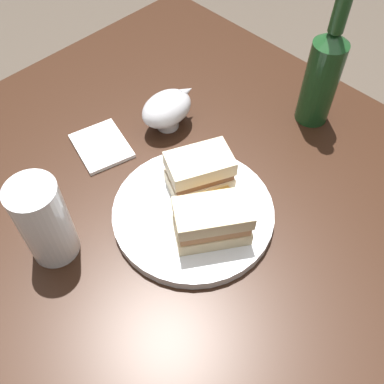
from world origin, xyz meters
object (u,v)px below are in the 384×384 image
napkin (101,146)px  gravy_boat (167,108)px  pint_glass (46,225)px  cider_bottle (323,74)px  plate (193,213)px  sandwich_half_right (199,172)px  sandwich_half_left (212,221)px

napkin → gravy_boat: bearing=-109.4°
pint_glass → napkin: (0.12, -0.18, -0.06)m
cider_bottle → gravy_boat: bearing=50.1°
plate → sandwich_half_right: (0.03, -0.04, 0.04)m
sandwich_half_left → napkin: bearing=0.2°
sandwich_half_left → cider_bottle: cider_bottle is taller
sandwich_half_left → pint_glass: size_ratio=0.86×
plate → napkin: size_ratio=2.43×
sandwich_half_right → gravy_boat: 0.17m
plate → napkin: bearing=3.2°
pint_glass → gravy_boat: 0.32m
plate → napkin: plate is taller
gravy_boat → sandwich_half_right: bearing=155.3°
gravy_boat → napkin: 0.14m
sandwich_half_left → pint_glass: pint_glass is taller
plate → gravy_boat: gravy_boat is taller
sandwich_half_right → gravy_boat: (0.16, -0.07, -0.01)m
sandwich_half_left → sandwich_half_right: size_ratio=1.06×
sandwich_half_left → sandwich_half_right: (0.08, -0.06, -0.00)m
gravy_boat → cider_bottle: size_ratio=0.44×
plate → napkin: (0.23, 0.01, -0.00)m
sandwich_half_left → pint_glass: bearing=48.9°
cider_bottle → napkin: 0.43m
sandwich_half_left → gravy_boat: size_ratio=1.10×
pint_glass → gravy_boat: (0.08, -0.31, -0.02)m
sandwich_half_right → napkin: size_ratio=1.12×
plate → sandwich_half_right: 0.07m
sandwich_half_right → cider_bottle: (-0.03, -0.29, 0.05)m
plate → sandwich_half_left: 0.07m
sandwich_half_left → cider_bottle: bearing=-80.8°
plate → sandwich_half_right: sandwich_half_right is taller
sandwich_half_right → gravy_boat: sandwich_half_right is taller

